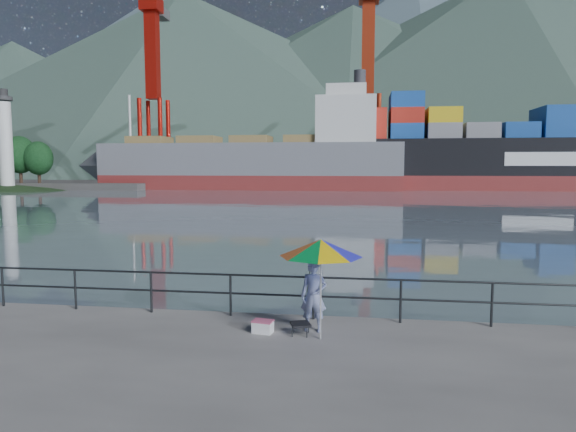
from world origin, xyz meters
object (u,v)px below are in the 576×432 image
object	(u,v)px
fisherman	(314,296)
beach_umbrella	(321,248)
container_ship	(541,151)
cooler_bag	(263,327)
bulk_carrier	(262,161)

from	to	relation	value
fisherman	beach_umbrella	bearing A→B (deg)	-67.34
beach_umbrella	container_ship	xyz separation A→B (m)	(28.36, 74.45, 3.90)
cooler_bag	beach_umbrella	bearing A→B (deg)	-0.64
fisherman	beach_umbrella	size ratio (longest dim) A/B	0.74
fisherman	container_ship	distance (m)	79.43
fisherman	bulk_carrier	size ratio (longest dim) A/B	0.03
beach_umbrella	cooler_bag	world-z (taller)	beach_umbrella
fisherman	container_ship	size ratio (longest dim) A/B	0.03
cooler_bag	container_ship	size ratio (longest dim) A/B	0.01
fisherman	container_ship	world-z (taller)	container_ship
fisherman	bulk_carrier	world-z (taller)	bulk_carrier
cooler_bag	container_ship	world-z (taller)	container_ship
fisherman	bulk_carrier	xyz separation A→B (m)	(-14.70, 69.77, 3.40)
beach_umbrella	cooler_bag	xyz separation A→B (m)	(-1.26, 0.23, -1.80)
bulk_carrier	container_ship	xyz separation A→B (m)	(43.25, 4.18, 1.64)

